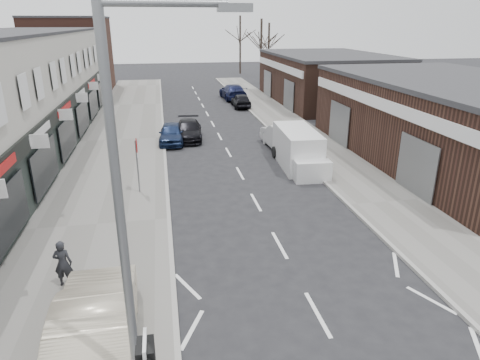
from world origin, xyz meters
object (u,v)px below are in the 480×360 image
parked_car_right_b (241,100)px  parked_car_right_c (233,92)px  white_van (298,150)px  parked_car_right_a (283,137)px  street_lamp (132,221)px  parked_car_left_b (189,130)px  warning_sign (137,149)px  sedan_on_pavement (96,324)px  pedestrian (63,263)px  parked_car_left_a (171,133)px

parked_car_right_b → parked_car_right_c: parked_car_right_c is taller
white_van → parked_car_right_a: (0.10, 3.48, -0.17)m
street_lamp → parked_car_left_b: size_ratio=1.83×
parked_car_left_b → warning_sign: bearing=-103.1°
sedan_on_pavement → pedestrian: bearing=-68.5°
warning_sign → sedan_on_pavement: size_ratio=0.53×
white_van → pedestrian: bearing=-133.4°
pedestrian → parked_car_right_a: 17.15m
street_lamp → parked_car_right_a: bearing=66.9°
parked_car_left_b → parked_car_right_c: size_ratio=0.82×
parked_car_right_b → parked_car_right_a: bearing=91.3°
warning_sign → parked_car_left_b: warning_sign is taller
street_lamp → parked_car_left_a: bearing=87.0°
pedestrian → parked_car_right_b: pedestrian is taller
street_lamp → warning_sign: 13.04m
sedan_on_pavement → parked_car_right_a: (9.27, 16.61, -0.15)m
warning_sign → parked_car_left_a: warning_sign is taller
street_lamp → parked_car_right_c: bearing=78.1°
street_lamp → parked_car_right_c: 38.95m
street_lamp → parked_car_right_c: street_lamp is taller
parked_car_left_a → parked_car_right_c: size_ratio=0.74×
parked_car_left_b → parked_car_right_b: size_ratio=1.14×
parked_car_left_a → parked_car_right_a: 7.45m
white_van → pedestrian: 14.52m
white_van → parked_car_right_a: bearing=91.5°
parked_car_left_a → warning_sign: bearing=-97.5°
street_lamp → parked_car_left_a: size_ratio=2.05×
parked_car_left_a → parked_car_left_b: (1.20, 0.85, -0.03)m
street_lamp → pedestrian: (-2.62, 5.40, -3.75)m
street_lamp → pedestrian: street_lamp is taller
pedestrian → warning_sign: bearing=-101.3°
street_lamp → white_van: 17.67m
white_van → parked_car_right_b: white_van is taller
parked_car_left_b → white_van: bearing=-47.9°
sedan_on_pavement → warning_sign: bearing=-95.3°
parked_car_left_a → parked_car_right_b: size_ratio=1.02×
parked_car_right_a → parked_car_right_c: (0.00, 19.07, -0.04)m
sedan_on_pavement → parked_car_right_c: bearing=-106.6°
sedan_on_pavement → parked_car_left_a: sedan_on_pavement is taller
street_lamp → parked_car_right_a: street_lamp is taller
sedan_on_pavement → parked_car_right_c: size_ratio=0.95×
parked_car_right_b → pedestrian: bearing=70.5°
pedestrian → street_lamp: bearing=119.6°
street_lamp → parked_car_left_a: street_lamp is taller
warning_sign → parked_car_right_c: 26.61m
white_van → parked_car_right_b: 17.94m
parked_car_left_b → parked_car_right_a: parked_car_right_a is taller
white_van → pedestrian: size_ratio=3.63×
street_lamp → parked_car_left_a: 22.03m
parked_car_right_c → white_van: bearing=87.4°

